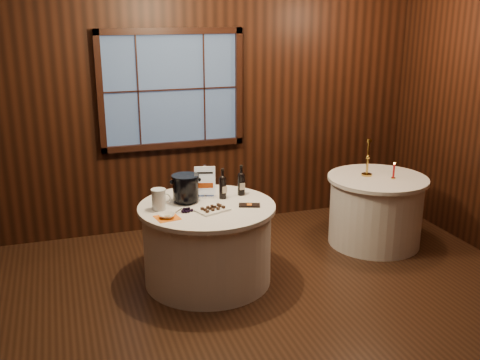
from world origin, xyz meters
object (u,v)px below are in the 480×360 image
object	(u,v)px
ice_bucket	(186,188)
chocolate_plate	(213,209)
cracker_bowl	(167,216)
port_bottle_right	(241,182)
port_bottle_left	(223,186)
chocolate_box	(249,205)
sign_stand	(205,186)
red_candle	(394,172)
side_table	(375,210)
glass_pitcher	(159,199)
brass_candlestick	(367,163)
grape_bunch	(187,210)
main_table	(207,243)

from	to	relation	value
ice_bucket	chocolate_plate	size ratio (longest dim) A/B	0.80
ice_bucket	cracker_bowl	world-z (taller)	ice_bucket
port_bottle_right	ice_bucket	world-z (taller)	port_bottle_right
port_bottle_left	chocolate_box	distance (m)	0.36
chocolate_box	sign_stand	bearing A→B (deg)	149.92
port_bottle_left	chocolate_plate	xyz separation A→B (m)	(-0.19, -0.31, -0.11)
sign_stand	red_candle	bearing A→B (deg)	13.47
side_table	glass_pitcher	bearing A→B (deg)	-173.54
side_table	brass_candlestick	size ratio (longest dim) A/B	2.64
ice_bucket	port_bottle_left	bearing A→B (deg)	-0.45
glass_pitcher	brass_candlestick	distance (m)	2.38
chocolate_box	side_table	bearing A→B (deg)	34.74
chocolate_box	grape_bunch	size ratio (longest dim) A/B	1.13
chocolate_plate	glass_pitcher	size ratio (longest dim) A/B	1.73
port_bottle_left	red_candle	distance (m)	1.93
brass_candlestick	red_candle	bearing A→B (deg)	-42.11
chocolate_box	red_candle	xyz separation A→B (m)	(1.76, 0.34, 0.06)
ice_bucket	grape_bunch	bearing A→B (deg)	-101.81
ice_bucket	chocolate_box	size ratio (longest dim) A/B	1.36
sign_stand	red_candle	distance (m)	2.08
chocolate_plate	brass_candlestick	distance (m)	1.98
side_table	glass_pitcher	xyz separation A→B (m)	(-2.44, -0.28, 0.48)
ice_bucket	red_candle	size ratio (longest dim) A/B	1.46
red_candle	cracker_bowl	bearing A→B (deg)	-170.88
chocolate_plate	cracker_bowl	xyz separation A→B (m)	(-0.42, -0.05, 0.00)
main_table	grape_bunch	world-z (taller)	grape_bunch
cracker_bowl	sign_stand	bearing A→B (deg)	43.65
grape_bunch	side_table	bearing A→B (deg)	10.78
port_bottle_left	red_candle	size ratio (longest dim) A/B	1.64
port_bottle_right	grape_bunch	xyz separation A→B (m)	(-0.62, -0.31, -0.11)
main_table	sign_stand	xyz separation A→B (m)	(0.05, 0.23, 0.49)
grape_bunch	red_candle	size ratio (longest dim) A/B	0.95
main_table	port_bottle_left	xyz separation A→B (m)	(0.20, 0.14, 0.51)
side_table	port_bottle_right	xyz separation A→B (m)	(-1.60, -0.11, 0.51)
port_bottle_left	cracker_bowl	size ratio (longest dim) A/B	2.21
chocolate_plate	cracker_bowl	size ratio (longest dim) A/B	2.48
chocolate_box	brass_candlestick	distance (m)	1.64
port_bottle_right	cracker_bowl	world-z (taller)	port_bottle_right
port_bottle_left	grape_bunch	distance (m)	0.50
chocolate_box	cracker_bowl	world-z (taller)	cracker_bowl
ice_bucket	port_bottle_right	bearing A→B (deg)	4.28
port_bottle_right	brass_candlestick	size ratio (longest dim) A/B	0.73
sign_stand	port_bottle_left	size ratio (longest dim) A/B	1.09
grape_bunch	glass_pitcher	size ratio (longest dim) A/B	0.89
main_table	chocolate_box	bearing A→B (deg)	-21.97
main_table	grape_bunch	size ratio (longest dim) A/B	7.46
brass_candlestick	main_table	bearing A→B (deg)	-168.57
cracker_bowl	brass_candlestick	bearing A→B (deg)	14.44
cracker_bowl	red_candle	xyz separation A→B (m)	(2.54, 0.41, 0.05)
main_table	cracker_bowl	size ratio (longest dim) A/B	9.55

